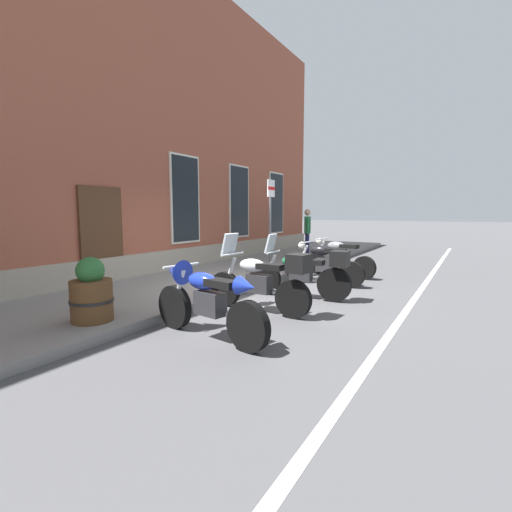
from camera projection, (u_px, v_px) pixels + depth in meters
name	position (u px, v px, depth m)	size (l,w,h in m)	color
ground_plane	(252.00, 291.00, 8.25)	(140.00, 140.00, 0.00)	#424244
sidewalk	(196.00, 282.00, 9.01)	(26.00, 3.11, 0.15)	slate
lane_stripe	(406.00, 310.00, 6.64)	(26.00, 0.12, 0.01)	silver
brick_pub_facade	(60.00, 125.00, 11.05)	(20.00, 7.09, 8.59)	brown
motorcycle_blue_sport	(204.00, 297.00, 5.16)	(0.69, 2.12, 1.05)	black
motorcycle_silver_touring	(262.00, 280.00, 6.46)	(0.62, 2.09, 1.36)	black
motorcycle_green_touring	(304.00, 272.00, 7.52)	(0.62, 2.15, 1.29)	black
motorcycle_black_naked	(323.00, 264.00, 8.95)	(0.62, 1.97, 1.02)	black
motorcycle_grey_naked	(339.00, 258.00, 10.15)	(0.65, 2.04, 1.01)	black
pedestrian_striped_shirt	(307.00, 230.00, 13.50)	(0.61, 0.41, 1.69)	#1E1E4C
parking_sign	(270.00, 212.00, 9.81)	(0.36, 0.07, 2.45)	#4C4C51
barrel_planter	(91.00, 294.00, 5.47)	(0.62, 0.62, 0.95)	brown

